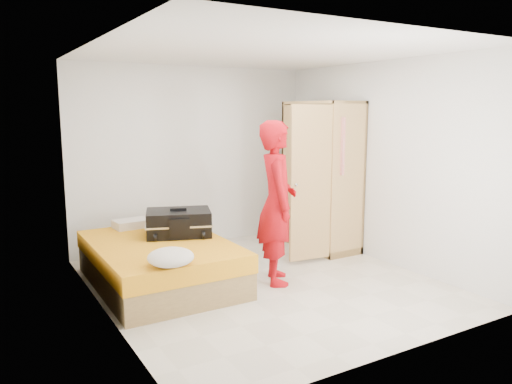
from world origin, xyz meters
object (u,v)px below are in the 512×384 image
wardrobe (320,180)px  person (277,203)px  round_cushion (171,257)px  suitcase (179,223)px  bed (160,263)px

wardrobe → person: 1.57m
person → round_cushion: person is taller
person → suitcase: bearing=73.0°
wardrobe → round_cushion: 2.98m
wardrobe → round_cushion: wardrobe is taller
wardrobe → round_cushion: size_ratio=4.66×
round_cushion → wardrobe: bearing=23.5°
bed → wardrobe: size_ratio=0.96×
suitcase → round_cushion: size_ratio=2.02×
bed → wardrobe: bearing=6.4°
wardrobe → suitcase: (-2.19, -0.09, -0.35)m
bed → suitcase: suitcase is taller
bed → person: 1.51m
suitcase → round_cushion: suitcase is taller
suitcase → person: bearing=-21.5°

